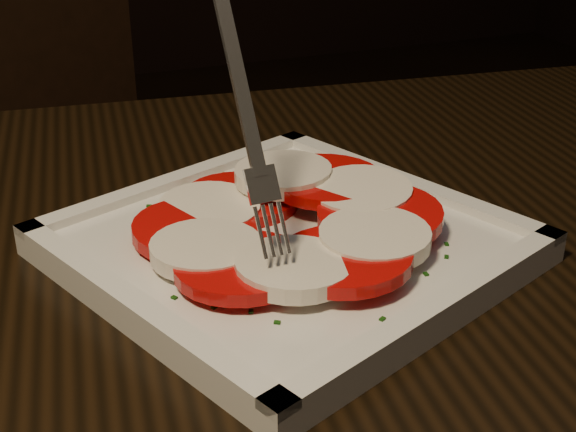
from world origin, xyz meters
TOP-DOWN VIEW (x-y plane):
  - chair at (-0.14, 0.82)m, footprint 0.52×0.52m
  - plate at (-0.04, 0.01)m, footprint 0.33×0.33m
  - caprese_salad at (-0.04, 0.01)m, footprint 0.20×0.22m
  - fork at (-0.08, 0.00)m, footprint 0.04×0.09m

SIDE VIEW (x-z plane):
  - chair at x=-0.14m, z-range 0.07..1.00m
  - plate at x=-0.04m, z-range 0.75..0.76m
  - caprese_salad at x=-0.04m, z-range 0.76..0.79m
  - fork at x=-0.08m, z-range 0.79..0.93m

